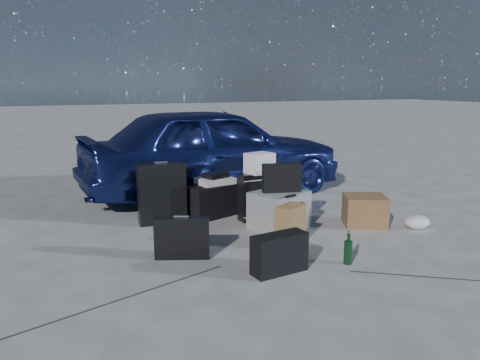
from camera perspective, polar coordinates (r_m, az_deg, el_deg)
name	(u,v)px	position (r m, az deg, el deg)	size (l,w,h in m)	color
ground	(278,246)	(4.32, 4.66, -8.08)	(60.00, 60.00, 0.00)	#BBBBB6
car	(213,150)	(6.23, -3.28, 3.71)	(1.40, 3.48, 1.19)	navy
pelican_case	(279,210)	(4.81, 4.77, -3.64)	(0.52, 0.43, 0.38)	gray
laptop_bag	(281,178)	(4.73, 5.08, 0.25)	(0.39, 0.10, 0.29)	black
briefcase	(182,238)	(4.01, -7.09, -7.04)	(0.46, 0.10, 0.36)	black
suitcase_left	(162,193)	(4.99, -9.51, -1.62)	(0.49, 0.18, 0.64)	black
suitcase_right	(258,196)	(5.08, 2.23, -1.98)	(0.43, 0.15, 0.52)	black
white_carton	(259,163)	(4.99, 2.39, 2.06)	(0.27, 0.22, 0.22)	white
duffel_bag	(216,199)	(5.26, -2.91, -2.39)	(0.72, 0.31, 0.36)	black
flat_box_white	(215,181)	(5.22, -3.05, -0.08)	(0.39, 0.29, 0.07)	white
flat_box_black	(216,175)	(5.22, -2.96, 0.59)	(0.26, 0.18, 0.06)	black
kraft_bag	(290,225)	(4.31, 6.13, -5.52)	(0.28, 0.17, 0.38)	#946740
cardboard_box	(365,210)	(5.06, 14.97, -3.60)	(0.42, 0.37, 0.31)	brown
plastic_bag	(417,222)	(5.11, 20.80, -4.81)	(0.26, 0.22, 0.14)	white
messenger_bag	(279,253)	(3.71, 4.81, -8.91)	(0.45, 0.17, 0.31)	black
green_bottle	(348,248)	(3.97, 13.05, -8.12)	(0.07, 0.07, 0.27)	black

